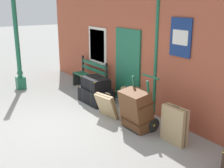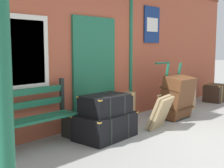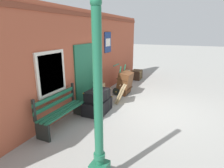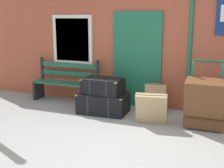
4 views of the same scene
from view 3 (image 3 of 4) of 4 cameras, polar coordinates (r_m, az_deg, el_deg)
The scene contains 12 objects.
ground_plane at distance 6.30m, azimuth 13.14°, elevation -8.01°, with size 60.00×60.00×0.00m, color gray.
brick_facade at distance 6.77m, azimuth -8.24°, elevation 8.02°, with size 10.40×0.35×3.20m.
lamp_post at distance 2.97m, azimuth -4.11°, elevation -12.14°, with size 0.28×0.28×2.96m.
platform_bench at distance 5.25m, azimuth -15.40°, elevation -7.90°, with size 1.60×0.43×1.01m.
steamer_trunk_base at distance 5.99m, azimuth -4.47°, elevation -6.74°, with size 1.04×0.70×0.43m.
steamer_trunk_middle at distance 5.85m, azimuth -4.48°, elevation -3.41°, with size 0.81×0.55×0.33m.
porters_trolley at distance 7.73m, azimuth 2.72°, elevation -0.91°, with size 0.71×0.57×1.20m.
large_brown_trunk at distance 7.61m, azimuth 3.95°, elevation 0.34°, with size 0.70×0.57×0.94m.
suitcase_charcoal at distance 8.56m, azimuth 4.39°, elevation 1.51°, with size 0.60×0.20×0.81m.
suitcase_caramel at distance 6.77m, azimuth 2.71°, elevation -3.02°, with size 0.63×0.45×0.64m.
suitcase_brown at distance 6.96m, azimuth -3.24°, elevation -2.53°, with size 0.45×0.16×0.66m.
corner_trunk at distance 10.10m, azimuth 7.57°, elevation 2.83°, with size 0.70×0.51×0.49m.
Camera 3 is at (-5.69, -0.98, 2.52)m, focal length 29.83 mm.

